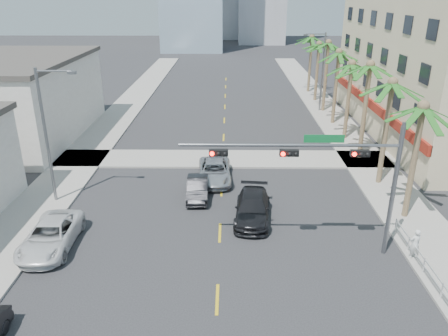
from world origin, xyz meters
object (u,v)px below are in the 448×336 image
Objects in this scene: car_lane_right at (252,208)px; car_lane_center at (214,171)px; car_parked_far at (51,236)px; traffic_signal_mast at (333,167)px; car_lane_left at (197,188)px; pedestrian at (415,244)px.

car_lane_center is at bearing 118.41° from car_lane_right.
car_lane_center is at bearing 45.78° from car_parked_far.
car_lane_right reaches higher than car_parked_far.
car_lane_center is (-6.34, 9.74, -4.34)m from traffic_signal_mast.
traffic_signal_mast is 11.00m from car_lane_left.
car_lane_center is (1.08, 2.91, 0.05)m from car_lane_left.
car_lane_left is at bearing 38.93° from car_parked_far.
pedestrian is (19.61, -1.01, 0.25)m from car_parked_far.
car_lane_right is (3.64, -3.06, 0.08)m from car_lane_left.
pedestrian reaches higher than car_lane_right.
traffic_signal_mast is 6.59× the size of pedestrian.
traffic_signal_mast is 2.07× the size of car_parked_far.
car_lane_left is 14.08m from pedestrian.
car_parked_far is 1.03× the size of car_lane_right.
car_lane_right is at bearing -68.73° from car_lane_center.
car_lane_center is at bearing -58.60° from pedestrian.
car_lane_center is 3.09× the size of pedestrian.
traffic_signal_mast is 12.41m from car_lane_center.
car_parked_far is at bearing 178.57° from traffic_signal_mast.
traffic_signal_mast reaches higher than car_parked_far.
car_parked_far reaches higher than car_lane_left.
car_lane_left is at bearing -112.36° from car_lane_center.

